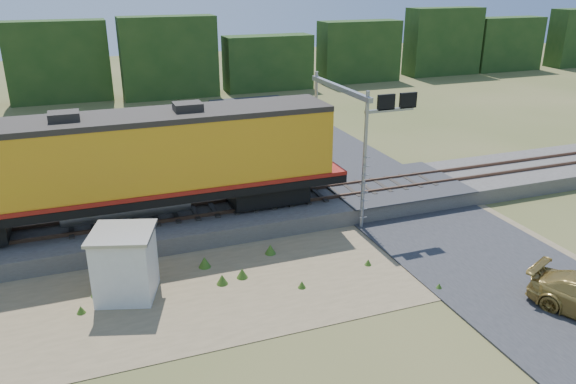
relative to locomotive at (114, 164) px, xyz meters
name	(u,v)px	position (x,y,z in m)	size (l,w,h in m)	color
ground	(315,273)	(6.91, -6.00, -3.54)	(140.00, 140.00, 0.00)	#475123
ballast	(267,209)	(6.91, 0.00, -3.14)	(70.00, 5.00, 0.80)	slate
rails	(267,200)	(6.91, 0.00, -2.66)	(70.00, 1.54, 0.16)	brown
dirt_shoulder	(264,276)	(4.91, -5.50, -3.52)	(26.00, 8.00, 0.03)	#8C7754
road	(451,237)	(13.91, -5.26, -3.45)	(7.00, 66.00, 0.86)	#38383A
tree_line_north	(162,64)	(6.91, 32.00, -0.47)	(130.00, 3.00, 6.50)	#1B3814
weed_clumps	(230,288)	(3.41, -5.90, -3.54)	(15.00, 6.20, 0.56)	#395F1B
locomotive	(114,164)	(0.00, 0.00, 0.00)	(20.25, 3.09, 5.23)	black
shed	(125,264)	(-0.25, -5.09, -2.22)	(2.76, 2.76, 2.61)	silver
signal_gantry	(351,115)	(10.95, -0.64, 1.36)	(2.57, 6.20, 6.48)	gray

